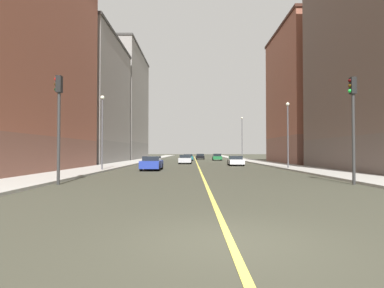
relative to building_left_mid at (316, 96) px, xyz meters
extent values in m
plane|color=#37372B|center=(-17.82, -40.57, -10.08)|extent=(400.00, 400.00, 0.00)
cube|color=#9E9B93|center=(-7.58, 8.43, -10.00)|extent=(3.85, 168.00, 0.15)
cube|color=#9E9B93|center=(-28.06, 8.43, -10.00)|extent=(3.85, 168.00, 0.15)
cube|color=#E5D14C|center=(-17.82, 8.43, -10.07)|extent=(0.16, 154.00, 0.01)
cube|color=brown|center=(0.00, 0.00, -8.12)|extent=(11.30, 16.12, 3.91)
cube|color=#93513D|center=(0.00, 0.00, 1.75)|extent=(11.30, 16.12, 15.83)
cube|color=#42241B|center=(0.00, 0.00, 9.86)|extent=(11.60, 16.42, 0.40)
cube|color=slate|center=(-35.63, 1.73, -8.45)|extent=(11.30, 19.16, 3.27)
cube|color=gray|center=(-35.63, 1.73, 1.01)|extent=(11.30, 19.16, 15.63)
cube|color=#3B3937|center=(-35.63, 1.73, 9.02)|extent=(11.60, 19.46, 0.40)
cube|color=slate|center=(-35.63, 24.07, -8.20)|extent=(11.30, 23.06, 3.75)
cube|color=gray|center=(-35.63, 24.07, 3.74)|extent=(11.30, 23.06, 20.14)
cube|color=#3B3937|center=(-35.63, 24.07, 14.01)|extent=(11.60, 23.36, 0.40)
cylinder|color=#2D2D2D|center=(-9.90, -29.90, -7.64)|extent=(0.16, 0.16, 4.88)
cube|color=black|center=(-9.90, -29.90, -4.75)|extent=(0.28, 0.32, 0.90)
sphere|color=#320404|center=(-10.06, -29.90, -4.48)|extent=(0.20, 0.20, 0.20)
sphere|color=#352204|center=(-10.06, -29.90, -4.76)|extent=(0.20, 0.20, 0.20)
sphere|color=green|center=(-10.06, -29.90, -5.04)|extent=(0.20, 0.20, 0.20)
cylinder|color=#2D2D2D|center=(-25.73, -29.90, -7.60)|extent=(0.16, 0.16, 4.96)
cube|color=black|center=(-25.73, -29.90, -4.67)|extent=(0.28, 0.32, 0.90)
sphere|color=red|center=(-25.89, -29.90, -4.40)|extent=(0.20, 0.20, 0.20)
sphere|color=#352204|center=(-25.89, -29.90, -4.68)|extent=(0.20, 0.20, 0.20)
sphere|color=black|center=(-25.89, -29.90, -4.96)|extent=(0.20, 0.20, 0.20)
cylinder|color=#4C4C51|center=(-8.90, -15.06, -6.80)|extent=(0.14, 0.14, 6.26)
sphere|color=#EAEACC|center=(-8.90, -15.06, -3.52)|extent=(0.36, 0.36, 0.36)
cylinder|color=#4C4C51|center=(-26.73, -18.20, -6.73)|extent=(0.14, 0.14, 6.39)
sphere|color=#EAEACC|center=(-26.73, -18.20, -3.39)|extent=(0.36, 0.36, 0.36)
cylinder|color=#4C4C51|center=(-8.90, 14.00, -5.96)|extent=(0.14, 0.14, 7.95)
sphere|color=#EAEACC|center=(-8.90, 14.00, -1.83)|extent=(0.36, 0.36, 0.36)
cube|color=#1E6B38|center=(-13.61, 15.62, -9.55)|extent=(1.84, 3.94, 0.62)
cube|color=black|center=(-13.61, 15.51, -9.00)|extent=(1.58, 1.74, 0.49)
cylinder|color=black|center=(-14.38, 16.84, -9.76)|extent=(0.23, 0.64, 0.64)
cylinder|color=black|center=(-12.78, 16.81, -9.76)|extent=(0.23, 0.64, 0.64)
cylinder|color=black|center=(-14.43, 14.43, -9.76)|extent=(0.23, 0.64, 0.64)
cylinder|color=black|center=(-12.83, 14.39, -9.76)|extent=(0.23, 0.64, 0.64)
cube|color=white|center=(-13.04, -6.88, -9.58)|extent=(1.96, 4.44, 0.57)
cube|color=black|center=(-13.04, -6.71, -9.08)|extent=(1.66, 2.33, 0.44)
cylinder|color=black|center=(-13.80, -5.50, -9.76)|extent=(0.25, 0.65, 0.64)
cylinder|color=black|center=(-12.18, -5.56, -9.76)|extent=(0.25, 0.65, 0.64)
cylinder|color=black|center=(-13.91, -8.21, -9.76)|extent=(0.25, 0.65, 0.64)
cylinder|color=black|center=(-12.29, -8.27, -9.76)|extent=(0.25, 0.65, 0.64)
cube|color=#196670|center=(-19.33, 14.84, -9.56)|extent=(1.97, 4.48, 0.61)
cube|color=black|center=(-19.33, 14.93, -9.04)|extent=(1.70, 1.99, 0.42)
cylinder|color=black|center=(-20.22, 16.21, -9.76)|extent=(0.23, 0.64, 0.64)
cylinder|color=black|center=(-18.48, 16.23, -9.76)|extent=(0.23, 0.64, 0.64)
cylinder|color=black|center=(-20.18, 13.44, -9.76)|extent=(0.23, 0.64, 0.64)
cylinder|color=black|center=(-18.44, 13.47, -9.76)|extent=(0.23, 0.64, 0.64)
cube|color=silver|center=(-19.54, -0.89, -9.54)|extent=(1.87, 4.31, 0.63)
cube|color=black|center=(-19.54, -0.98, -9.01)|extent=(1.60, 1.91, 0.44)
cylinder|color=black|center=(-20.32, 0.45, -9.76)|extent=(0.23, 0.64, 0.64)
cylinder|color=black|center=(-18.70, 0.42, -9.76)|extent=(0.23, 0.64, 0.64)
cylinder|color=black|center=(-20.38, -2.20, -9.76)|extent=(0.23, 0.64, 0.64)
cylinder|color=black|center=(-18.76, -2.23, -9.76)|extent=(0.23, 0.64, 0.64)
cube|color=black|center=(-16.69, 24.56, -9.55)|extent=(1.96, 4.58, 0.61)
cube|color=black|center=(-16.69, 24.60, -9.04)|extent=(1.67, 2.17, 0.41)
cylinder|color=black|center=(-17.48, 25.98, -9.76)|extent=(0.24, 0.65, 0.64)
cylinder|color=black|center=(-15.82, 25.93, -9.76)|extent=(0.24, 0.65, 0.64)
cylinder|color=black|center=(-17.57, 23.18, -9.76)|extent=(0.24, 0.65, 0.64)
cylinder|color=black|center=(-15.90, 23.13, -9.76)|extent=(0.24, 0.65, 0.64)
cube|color=#23389E|center=(-22.38, -16.83, -9.52)|extent=(1.80, 4.19, 0.68)
cube|color=black|center=(-22.38, -16.91, -8.97)|extent=(1.57, 1.79, 0.42)
cylinder|color=black|center=(-23.18, -15.53, -9.76)|extent=(0.22, 0.64, 0.64)
cylinder|color=black|center=(-21.57, -15.54, -9.76)|extent=(0.22, 0.64, 0.64)
cylinder|color=black|center=(-23.20, -18.12, -9.76)|extent=(0.22, 0.64, 0.64)
cylinder|color=black|center=(-21.59, -18.13, -9.76)|extent=(0.22, 0.64, 0.64)
camera|label=1|loc=(-18.57, -46.81, -8.30)|focal=29.54mm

